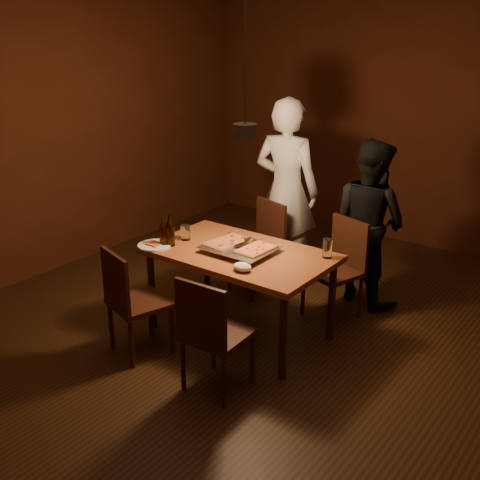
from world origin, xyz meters
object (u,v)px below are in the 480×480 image
Objects in this scene: chair_far_left at (262,238)px; chair_near_right at (210,326)px; chair_near_left at (129,293)px; pizza_tray at (240,249)px; pendant_lamp at (245,129)px; chair_far_right at (340,259)px; beer_bottle_a at (163,233)px; diner_white at (286,191)px; plate_slice at (154,245)px; dining_table at (240,260)px; beer_bottle_b at (170,231)px; diner_dark at (370,222)px.

chair_far_left is 1.81m from chair_near_right.
chair_near_right is at bearing 14.97° from chair_near_left.
pendant_lamp reaches higher than pizza_tray.
chair_far_right is at bearing 61.74° from pendant_lamp.
diner_white reaches higher than beer_bottle_a.
chair_far_right is 1.64m from plate_slice.
dining_table is at bearing 25.46° from beer_bottle_a.
chair_near_left reaches higher than plate_slice.
diner_white is at bearing 106.25° from chair_near_right.
chair_near_left is 0.54m from plate_slice.
beer_bottle_b is at bearing 43.16° from plate_slice.
beer_bottle_a is 0.13× the size of diner_white.
pendant_lamp is at bearing 24.53° from plate_slice.
diner_dark is 1.41× the size of pendant_lamp.
chair_near_right is 0.88× the size of pizza_tray.
diner_white is (0.20, 1.47, 0.04)m from beer_bottle_b.
diner_white reaches higher than chair_far_right.
diner_white is at bearing 103.07° from chair_near_left.
diner_dark is (0.19, 2.09, 0.24)m from chair_near_right.
pendant_lamp is at bearing 87.66° from diner_dark.
chair_near_right is 0.31× the size of diner_dark.
chair_far_right is 0.34× the size of diner_dark.
beer_bottle_b is (-0.55, -0.23, 0.11)m from pizza_tray.
chair_near_left is at bearing -83.55° from beer_bottle_b.
chair_near_right reaches higher than plate_slice.
chair_near_right is 2.11m from diner_dark.
pendant_lamp is (0.41, -0.85, 1.22)m from chair_far_left.
chair_far_left reaches higher than pizza_tray.
dining_table is at bearing 27.41° from plate_slice.
chair_near_left is 0.95× the size of pizza_tray.
chair_far_right is 0.99m from pizza_tray.
beer_bottle_a reaches higher than chair_near_right.
beer_bottle_a is at bearing -159.71° from pizza_tray.
chair_far_left is 0.47× the size of pendant_lamp.
pendant_lamp is at bearing -14.27° from dining_table.
plate_slice is 2.00m from diner_dark.
diner_white reaches higher than chair_near_right.
chair_far_right is 1.97× the size of beer_bottle_b.
chair_near_right is at bearing -70.91° from pizza_tray.
chair_far_right is at bearing 82.35° from chair_near_right.
chair_near_left is at bearing 101.70° from chair_far_left.
diner_white is (-0.70, 2.06, 0.39)m from chair_near_right.
chair_far_left is at bearing 80.09° from beer_bottle_b.
beer_bottle_b is at bearing 75.30° from diner_white.
dining_table is 6.34× the size of beer_bottle_a.
beer_bottle_a is (-1.09, -1.10, 0.33)m from chair_far_right.
diner_white is (0.01, 0.39, 0.39)m from chair_far_left.
chair_near_left is 2.07m from diner_white.
pendant_lamp reaches higher than diner_white.
chair_near_right is (-0.14, -1.64, 0.00)m from chair_far_right.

